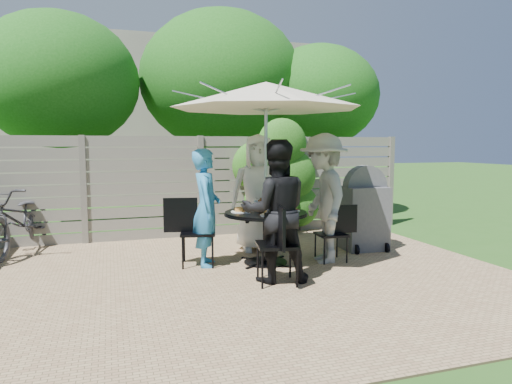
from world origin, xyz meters
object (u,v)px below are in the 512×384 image
object	(u,v)px
bbq_grill	(364,212)
plate_front	(270,214)
bicycle	(20,220)
glass_back	(256,204)
syrup_jug	(261,206)
glass_right	(283,205)
glass_left	(248,208)
person_back	(258,193)
person_left	(206,208)
coffee_cup	(270,205)
umbrella	(266,96)
person_right	(324,199)
plate_left	(240,210)
glass_front	(276,209)
patio_table	(266,228)
plate_right	(291,210)
chair_front	(277,261)
chair_back	(257,230)
plate_back	(262,207)
person_front	(275,212)
chair_right	(332,245)
chair_left	(197,246)

from	to	relation	value
bbq_grill	plate_front	bearing A→B (deg)	-156.38
bicycle	glass_back	bearing A→B (deg)	-8.91
syrup_jug	glass_right	bearing A→B (deg)	-1.10
glass_left	person_back	bearing A→B (deg)	63.63
person_left	coffee_cup	world-z (taller)	person_left
umbrella	bicycle	distance (m)	4.26
person_right	glass_back	world-z (taller)	person_right
plate_left	syrup_jug	distance (m)	0.31
glass_front	plate_left	bearing A→B (deg)	139.97
patio_table	plate_right	world-z (taller)	plate_right
person_left	coffee_cup	bearing A→B (deg)	-76.69
chair_front	chair_back	bearing A→B (deg)	-0.01
patio_table	plate_back	size ratio (longest dim) A/B	5.16
umbrella	glass_right	bearing A→B (deg)	11.15
umbrella	glass_front	distance (m)	1.56
glass_left	syrup_jug	xyz separation A→B (m)	(0.23, 0.11, 0.01)
person_right	glass_right	size ratio (longest dim) A/B	13.22
plate_front	syrup_jug	bearing A→B (deg)	87.48
chair_front	glass_right	size ratio (longest dim) A/B	7.07
umbrella	plate_right	bearing A→B (deg)	-10.85
glass_right	bbq_grill	distance (m)	1.53
person_right	bbq_grill	distance (m)	1.11
plate_back	glass_front	world-z (taller)	glass_front
glass_back	plate_front	bearing A→B (deg)	-91.24
person_left	glass_right	size ratio (longest dim) A/B	11.70
patio_table	person_front	size ratio (longest dim) A/B	0.77
person_right	glass_back	size ratio (longest dim) A/B	13.22
person_left	bicycle	xyz separation A→B (m)	(-2.60, 1.62, -0.29)
glass_right	coffee_cup	xyz separation A→B (m)	(-0.14, 0.14, -0.01)
person_back	bicycle	world-z (taller)	person_back
chair_right	bicycle	bearing A→B (deg)	-20.39
umbrella	chair_right	xyz separation A→B (m)	(0.95, -0.18, -2.11)
umbrella	glass_right	xyz separation A→B (m)	(0.27, 0.05, -1.53)
person_back	plate_front	xyz separation A→B (m)	(-0.22, -1.17, -0.15)
person_back	chair_front	distance (m)	1.90
chair_back	plate_right	distance (m)	1.14
glass_left	glass_front	size ratio (longest dim) A/B	1.00
chair_right	plate_left	bearing A→B (deg)	-7.02
glass_back	glass_left	world-z (taller)	same
person_front	chair_right	world-z (taller)	person_front
patio_table	person_left	xyz separation A→B (m)	(-0.82, 0.16, 0.29)
chair_left	plate_right	bearing A→B (deg)	0.95
patio_table	bicycle	size ratio (longest dim) A/B	0.66
umbrella	plate_back	world-z (taller)	umbrella
plate_right	syrup_jug	bearing A→B (deg)	162.36
person_back	coffee_cup	xyz separation A→B (m)	(-0.02, -0.62, -0.11)
patio_table	glass_front	bearing A→B (deg)	-78.85
patio_table	person_back	world-z (taller)	person_back
person_front	glass_left	world-z (taller)	person_front
chair_back	plate_right	xyz separation A→B (m)	(0.17, -1.02, 0.48)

